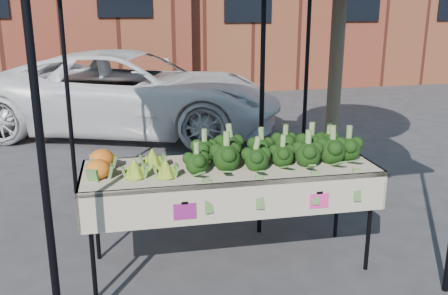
% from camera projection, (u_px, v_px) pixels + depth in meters
% --- Properties ---
extents(ground, '(90.00, 90.00, 0.00)m').
position_uv_depth(ground, '(252.00, 267.00, 4.28)').
color(ground, '#333336').
extents(table, '(2.44, 0.92, 0.90)m').
position_uv_depth(table, '(230.00, 216.00, 4.22)').
color(table, beige).
rests_on(table, ground).
extents(canopy, '(3.16, 3.16, 2.74)m').
position_uv_depth(canopy, '(223.00, 96.00, 4.57)').
color(canopy, black).
rests_on(canopy, ground).
extents(broccoli_heap, '(1.55, 0.58, 0.27)m').
position_uv_depth(broccoli_heap, '(271.00, 146.00, 4.16)').
color(broccoli_heap, black).
rests_on(broccoli_heap, table).
extents(romanesco_cluster, '(0.44, 0.48, 0.21)m').
position_uv_depth(romanesco_cluster, '(149.00, 160.00, 3.89)').
color(romanesco_cluster, '#90B12A').
rests_on(romanesco_cluster, table).
extents(cauliflower_pair, '(0.24, 0.44, 0.19)m').
position_uv_depth(cauliflower_pair, '(100.00, 162.00, 3.88)').
color(cauliflower_pair, orange).
rests_on(cauliflower_pair, table).
extents(street_tree, '(2.14, 2.14, 4.22)m').
position_uv_depth(street_tree, '(339.00, 11.00, 5.05)').
color(street_tree, '#1E4C14').
rests_on(street_tree, ground).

